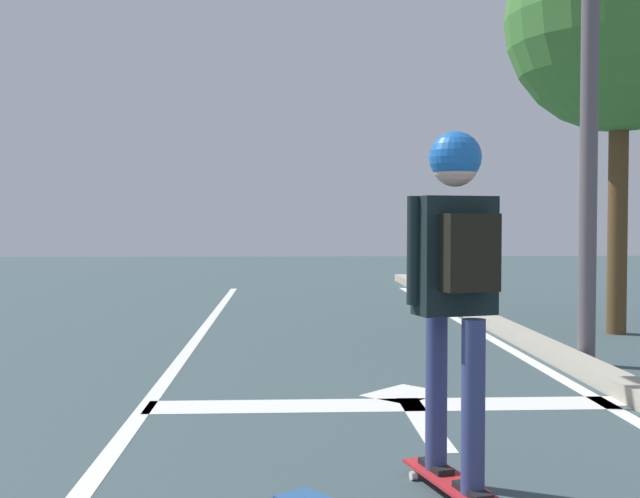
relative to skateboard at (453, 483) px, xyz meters
The scene contains 8 objects.
lane_line_center 2.49m from the skateboard, 136.69° to the left, with size 0.12×20.00×0.01m, color silver.
lane_line_curbside 2.28m from the skateboard, 48.36° to the left, with size 0.12×20.00×0.01m, color silver.
stop_bar 1.88m from the skateboard, 92.19° to the left, with size 3.48×0.40×0.01m, color silver.
lane_arrow_stem 1.39m from the skateboard, 85.77° to the left, with size 0.16×1.40×0.01m, color silver.
lane_arrow_head 2.24m from the skateboard, 87.38° to the left, with size 0.56×0.44×0.01m, color silver.
skateboard is the anchor object (origin of this frame).
skater 1.08m from the skateboard, 74.93° to the right, with size 0.45×0.62×1.69m.
roadside_tree 7.16m from the skateboard, 59.87° to the left, with size 2.66×2.66×5.03m.
Camera 1 is at (0.74, 0.57, 1.33)m, focal length 44.11 mm.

